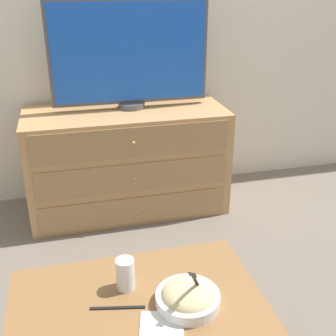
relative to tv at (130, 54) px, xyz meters
name	(u,v)px	position (x,y,z in m)	size (l,w,h in m)	color
ground_plane	(142,185)	(0.10, 0.24, -1.00)	(12.00, 12.00, 0.00)	#70665B
dresser	(127,161)	(-0.05, -0.05, -0.67)	(1.24, 0.55, 0.67)	tan
tv	(130,54)	(0.00, 0.00, 0.00)	(0.96, 0.17, 0.64)	#515156
coffee_table	(138,316)	(-0.24, -1.45, -0.64)	(0.85, 0.54, 0.43)	olive
takeout_bowl	(188,297)	(-0.08, -1.50, -0.54)	(0.21, 0.21, 0.18)	silver
drink_cup	(125,276)	(-0.26, -1.37, -0.53)	(0.07, 0.07, 0.12)	beige
napkin	(162,327)	(-0.18, -1.58, -0.57)	(0.16, 0.16, 0.00)	white
knife	(118,308)	(-0.30, -1.47, -0.57)	(0.18, 0.05, 0.01)	black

